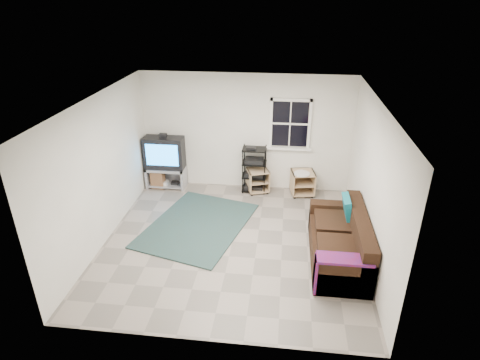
# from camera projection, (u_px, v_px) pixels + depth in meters

# --- Properties ---
(room) EXTENTS (4.60, 4.62, 4.60)m
(room) POSITION_uv_depth(u_px,v_px,m) (290.00, 127.00, 8.60)
(room) COLOR gray
(room) RESTS_ON ground
(tv_unit) EXTENTS (0.88, 0.44, 1.29)m
(tv_unit) POSITION_uv_depth(u_px,v_px,m) (165.00, 158.00, 9.03)
(tv_unit) COLOR #A7A7AF
(tv_unit) RESTS_ON ground
(av_rack) EXTENTS (0.53, 0.38, 1.05)m
(av_rack) POSITION_uv_depth(u_px,v_px,m) (254.00, 172.00, 8.95)
(av_rack) COLOR black
(av_rack) RESTS_ON ground
(side_table_left) EXTENTS (0.57, 0.57, 0.53)m
(side_table_left) POSITION_uv_depth(u_px,v_px,m) (257.00, 179.00, 9.02)
(side_table_left) COLOR tan
(side_table_left) RESTS_ON ground
(side_table_right) EXTENTS (0.56, 0.56, 0.56)m
(side_table_right) POSITION_uv_depth(u_px,v_px,m) (302.00, 181.00, 8.88)
(side_table_right) COLOR tan
(side_table_right) RESTS_ON ground
(sofa) EXTENTS (0.88, 1.99, 0.91)m
(sofa) POSITION_uv_depth(u_px,v_px,m) (341.00, 243.00, 6.71)
(sofa) COLOR black
(sofa) RESTS_ON ground
(shag_rug) EXTENTS (2.24, 2.69, 0.03)m
(shag_rug) POSITION_uv_depth(u_px,v_px,m) (198.00, 225.00, 7.79)
(shag_rug) COLOR #332016
(shag_rug) RESTS_ON ground
(paper_bag) EXTENTS (0.31, 0.21, 0.42)m
(paper_bag) POSITION_uv_depth(u_px,v_px,m) (158.00, 179.00, 9.19)
(paper_bag) COLOR brown
(paper_bag) RESTS_ON ground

